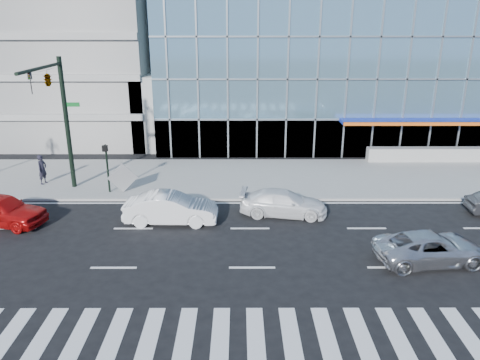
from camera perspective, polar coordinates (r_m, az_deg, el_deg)
The scene contains 13 objects.
ground at distance 24.15m, azimuth 1.23°, elevation -5.93°, with size 160.00×160.00×0.00m, color black.
sidewalk at distance 31.56m, azimuth 0.90°, elevation 0.34°, with size 120.00×8.00×0.15m, color gray.
theatre_building at distance 50.12m, azimuth 17.39°, elevation 15.14°, with size 42.00×26.00×15.00m, color #71A2BD.
parking_garage at distance 51.68m, azimuth -23.34°, elevation 17.37°, with size 24.00×24.00×20.00m, color gray.
ramp_block at distance 40.89m, azimuth -7.85°, elevation 8.74°, with size 6.00×8.00×6.00m, color gray.
traffic_signal at distance 28.72m, azimuth -21.75°, elevation 9.65°, with size 1.14×5.74×8.00m.
ped_signal_post at distance 29.11m, azimuth -15.95°, elevation 2.24°, with size 0.30×0.33×3.00m.
silver_suv at distance 22.35m, azimuth 22.25°, elevation -7.68°, with size 2.26×4.90×1.36m, color silver.
white_suv at distance 25.63m, azimuth 5.32°, elevation -2.81°, with size 1.93×4.74×1.38m, color white.
white_sedan at distance 24.79m, azimuth -8.42°, elevation -3.44°, with size 1.69×4.85×1.60m, color white.
red_sedan at distance 27.32m, azimuth -27.14°, elevation -3.24°, with size 1.92×4.77×1.63m, color #A90D0D.
pedestrian at distance 32.40m, azimuth -22.96°, elevation 1.20°, with size 0.69×0.45×1.90m, color black.
tilted_panel at distance 29.26m, azimuth -14.11°, elevation 0.28°, with size 1.30×0.06×1.30m, color gray.
Camera 1 is at (-0.56, -21.88, 10.20)m, focal length 35.00 mm.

